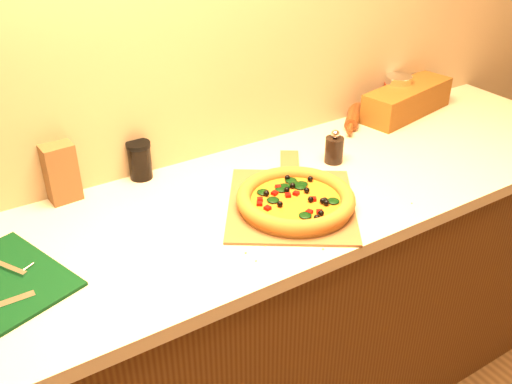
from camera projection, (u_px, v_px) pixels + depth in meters
name	position (u px, v px, depth m)	size (l,w,h in m)	color
cabinet	(223.00, 335.00, 1.83)	(2.80, 0.65, 0.86)	#4B2710
countertop	(218.00, 218.00, 1.60)	(2.84, 0.68, 0.04)	beige
pizza_peel	(291.00, 201.00, 1.63)	(0.52, 0.56, 0.01)	brown
pizza	(296.00, 200.00, 1.59)	(0.33, 0.33, 0.05)	#AF692B
cutting_board	(4.00, 281.00, 1.33)	(0.32, 0.38, 0.02)	black
bottle_cap	(235.00, 234.00, 1.49)	(0.03, 0.03, 0.01)	black
pepper_grinder	(334.00, 149.00, 1.83)	(0.06, 0.06, 0.11)	black
rolling_pin	(354.00, 113.00, 2.14)	(0.27, 0.26, 0.05)	#56270E
coffee_canister	(397.00, 93.00, 2.19)	(0.10, 0.10, 0.14)	silver
bread_bag	(407.00, 100.00, 2.17)	(0.41, 0.13, 0.11)	brown
paper_bag	(61.00, 172.00, 1.61)	(0.09, 0.07, 0.17)	brown
dark_jar	(140.00, 160.00, 1.73)	(0.07, 0.07, 0.12)	black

